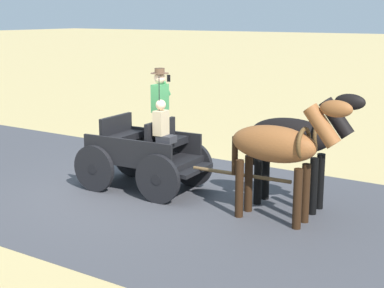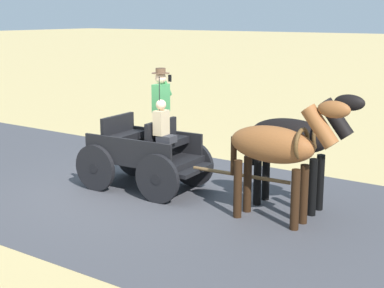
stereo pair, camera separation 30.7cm
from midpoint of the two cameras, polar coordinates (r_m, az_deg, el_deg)
ground_plane at (r=11.89m, az=-7.03°, el=-4.69°), size 200.00×200.00×0.00m
road_surface at (r=11.89m, az=-7.03°, el=-4.67°), size 6.63×160.00×0.01m
horse_drawn_carriage at (r=11.79m, az=-5.27°, el=-0.69°), size 1.55×4.52×2.50m
horse_near_side at (r=10.65m, az=9.46°, el=0.55°), size 0.61×2.13×2.21m
horse_off_side at (r=9.90m, az=7.78°, el=-0.33°), size 0.59×2.13×2.21m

